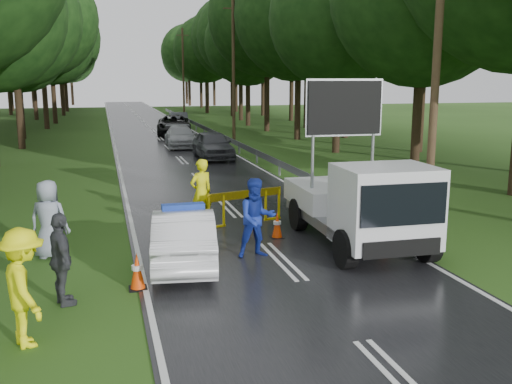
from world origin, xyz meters
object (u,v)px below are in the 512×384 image
object	(u,v)px
barrier	(245,199)
officer	(201,193)
queue_car_first	(213,145)
queue_car_third	(174,125)
police_sedan	(184,237)
work_truck	(362,204)
queue_car_second	(181,137)
queue_car_fourth	(179,120)
civilian	(257,218)

from	to	relation	value
barrier	officer	world-z (taller)	officer
queue_car_first	queue_car_third	world-z (taller)	queue_car_third
police_sedan	work_truck	size ratio (longest dim) A/B	0.77
barrier	queue_car_second	xyz separation A→B (m)	(0.78, 20.52, -0.12)
officer	queue_car_fourth	size ratio (longest dim) A/B	0.48
queue_car_fourth	civilian	bearing A→B (deg)	-90.39
officer	queue_car_fourth	bearing A→B (deg)	-119.47
police_sedan	queue_car_third	world-z (taller)	queue_car_third
officer	queue_car_first	xyz separation A→B (m)	(3.09, 14.35, -0.25)
officer	work_truck	bearing A→B (deg)	114.73
civilian	queue_car_second	bearing A→B (deg)	85.15
queue_car_first	queue_car_fourth	size ratio (longest dim) A/B	1.06
police_sedan	queue_car_fourth	world-z (taller)	police_sedan
barrier	civilian	size ratio (longest dim) A/B	1.24
barrier	queue_car_fourth	distance (m)	34.98
officer	queue_car_second	distance (m)	20.46
work_truck	queue_car_first	bearing A→B (deg)	93.16
officer	police_sedan	bearing A→B (deg)	50.74
barrier	queue_car_third	bearing A→B (deg)	72.17
barrier	officer	distance (m)	1.34
officer	civilian	distance (m)	3.52
queue_car_second	civilian	bearing A→B (deg)	-90.73
civilian	officer	bearing A→B (deg)	101.46
police_sedan	queue_car_first	bearing A→B (deg)	-95.56
queue_car_third	queue_car_second	bearing A→B (deg)	-87.16
queue_car_first	queue_car_fourth	world-z (taller)	queue_car_first
work_truck	barrier	size ratio (longest dim) A/B	2.22
work_truck	civilian	size ratio (longest dim) A/B	2.75
civilian	queue_car_first	size ratio (longest dim) A/B	0.44
police_sedan	queue_car_first	size ratio (longest dim) A/B	0.93
barrier	officer	bearing A→B (deg)	157.61
queue_car_second	work_truck	bearing A→B (deg)	-83.82
officer	queue_car_third	bearing A→B (deg)	-118.43
work_truck	barrier	distance (m)	3.96
queue_car_fourth	barrier	bearing A→B (deg)	-89.99
barrier	civilian	bearing A→B (deg)	-114.00
queue_car_second	queue_car_third	world-z (taller)	queue_car_third
queue_car_second	queue_car_third	bearing A→B (deg)	88.28
barrier	queue_car_third	xyz separation A→B (m)	(1.38, 28.89, -0.02)
work_truck	queue_car_first	distance (m)	17.69
queue_car_third	work_truck	bearing A→B (deg)	-81.32
police_sedan	officer	distance (m)	3.68
barrier	queue_car_third	size ratio (longest dim) A/B	0.44
police_sedan	queue_car_second	world-z (taller)	police_sedan
police_sedan	queue_car_second	bearing A→B (deg)	-90.04
officer	civilian	bearing A→B (deg)	80.12
officer	queue_car_fourth	distance (m)	34.94
barrier	queue_car_first	world-z (taller)	queue_car_first
queue_car_third	queue_car_fourth	distance (m)	6.12
police_sedan	barrier	world-z (taller)	police_sedan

